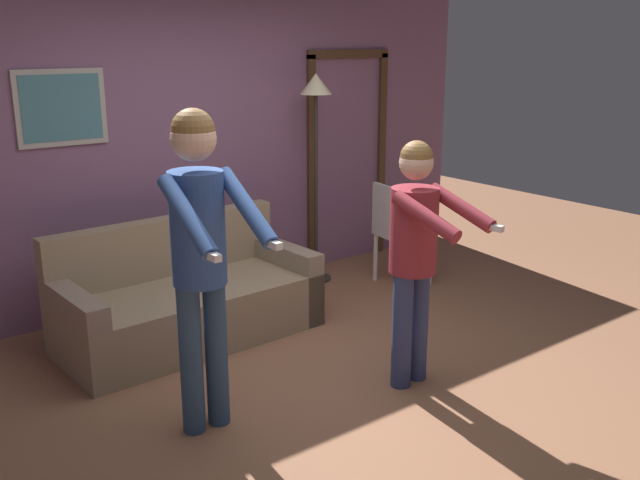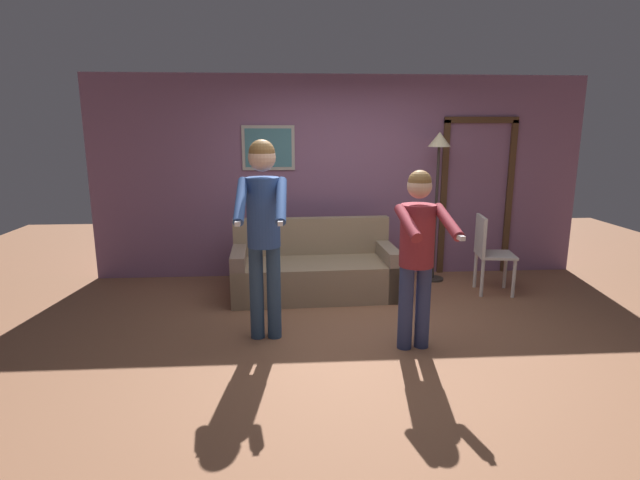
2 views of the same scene
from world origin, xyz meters
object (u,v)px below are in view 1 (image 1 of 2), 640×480
Objects in this scene: dining_chair_distant at (396,228)px; person_standing_left at (200,240)px; couch at (188,303)px; person_standing_right at (416,244)px; torchiere_lamp at (316,118)px.

person_standing_left is at bearing -155.53° from dining_chair_distant.
person_standing_left is at bearing -112.84° from couch.
person_standing_left reaches higher than person_standing_right.
torchiere_lamp reaches higher than person_standing_right.
person_standing_right is (1.33, -0.31, -0.18)m from person_standing_left.
couch is at bearing 117.49° from person_standing_right.
couch is 2.09m from dining_chair_distant.
person_standing_right is (-0.77, -2.04, -0.55)m from torchiere_lamp.
person_standing_left is 2.92m from dining_chair_distant.
dining_chair_distant is at bearing 49.75° from person_standing_right.
person_standing_right reaches higher than couch.
dining_chair_distant is at bearing -47.65° from torchiere_lamp.
torchiere_lamp is at bearing 39.35° from person_standing_left.
dining_chair_distant is (2.60, 1.18, -0.61)m from person_standing_left.
person_standing_left is at bearing 166.78° from person_standing_right.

